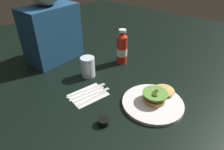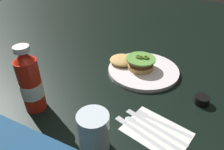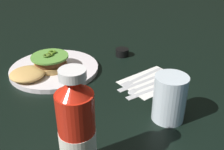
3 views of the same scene
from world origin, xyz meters
TOP-DOWN VIEW (x-y plane):
  - ground_plane at (0.00, 0.00)m, footprint 3.00×3.00m
  - dinner_plate at (-0.01, -0.16)m, footprint 0.29×0.29m
  - burger_sandwich at (0.03, -0.16)m, footprint 0.20×0.12m
  - ketchup_bottle at (0.23, 0.20)m, footprint 0.07×0.07m
  - water_glass at (-0.03, 0.26)m, footprint 0.08×0.08m
  - condiment_cup at (-0.25, -0.06)m, footprint 0.05×0.05m
  - napkin at (-0.16, 0.13)m, footprint 0.20×0.17m
  - fork_utensil at (-0.15, 0.09)m, footprint 0.18×0.05m
  - steak_knife at (-0.13, 0.11)m, footprint 0.20×0.07m
  - spoon_utensil at (-0.12, 0.13)m, footprint 0.19×0.07m
  - butter_knife at (-0.12, 0.16)m, footprint 0.21×0.08m

SIDE VIEW (x-z plane):
  - ground_plane at x=0.00m, z-range 0.00..0.00m
  - napkin at x=-0.16m, z-range 0.00..0.00m
  - fork_utensil at x=-0.15m, z-range 0.00..0.01m
  - spoon_utensil at x=-0.12m, z-range 0.00..0.01m
  - steak_knife at x=-0.13m, z-range 0.00..0.01m
  - butter_knife at x=-0.12m, z-range 0.00..0.01m
  - dinner_plate at x=-0.01m, z-range 0.00..0.02m
  - condiment_cup at x=-0.25m, z-range 0.00..0.03m
  - burger_sandwich at x=0.03m, z-range 0.01..0.06m
  - water_glass at x=-0.03m, z-range 0.00..0.12m
  - ketchup_bottle at x=0.23m, z-range -0.01..0.21m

